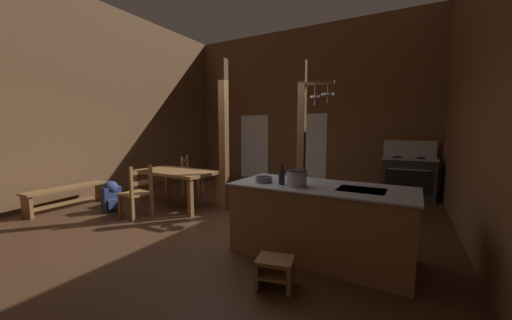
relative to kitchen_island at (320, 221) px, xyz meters
name	(u,v)px	position (x,y,z in m)	size (l,w,h in m)	color
ground_plane	(219,223)	(-1.92, 0.51, -0.50)	(7.95, 9.17, 0.10)	#422819
wall_back	(302,107)	(-1.92, 4.77, 1.82)	(7.95, 0.14, 4.54)	brown
wall_left	(88,99)	(-5.57, 0.51, 1.82)	(0.14, 9.17, 4.54)	brown
wall_right	(501,63)	(1.72, 0.51, 1.82)	(0.14, 9.17, 4.54)	brown
glazed_door_back_left	(254,147)	(-3.53, 4.70, 0.58)	(1.00, 0.01, 2.05)	white
glazed_panel_back_right	(312,149)	(-1.56, 4.70, 0.58)	(0.84, 0.01, 2.05)	white
kitchen_island	(320,221)	(0.00, 0.00, 0.00)	(2.18, 1.01, 0.90)	brown
stove_range	(408,177)	(0.96, 4.03, 0.03)	(1.15, 0.83, 1.32)	#2D2D2D
support_post_with_pot_rack	(303,132)	(-0.88, 1.88, 1.09)	(0.68, 0.24, 2.89)	brown
support_post_center	(224,137)	(-2.19, 1.07, 1.00)	(0.14, 0.14, 2.89)	brown
step_stool	(275,270)	(-0.19, -0.91, -0.27)	(0.41, 0.35, 0.30)	olive
dining_table	(177,175)	(-3.27, 0.90, 0.20)	(1.76, 1.02, 0.74)	brown
ladderback_chair_near_window	(191,176)	(-3.68, 1.77, 0.00)	(0.58, 0.58, 0.95)	olive
ladderback_chair_by_post	(137,193)	(-3.31, -0.06, 0.00)	(0.47, 0.47, 0.95)	olive
bench_along_left_wall	(68,193)	(-5.04, -0.34, -0.14)	(0.41, 1.52, 0.44)	brown
backpack	(111,195)	(-4.09, -0.04, -0.13)	(0.35, 0.36, 0.60)	navy
stockpot_on_counter	(297,178)	(-0.25, -0.17, 0.55)	(0.32, 0.25, 0.20)	#A8AAB2
mixing_bowl_on_counter	(264,179)	(-0.71, -0.15, 0.49)	(0.21, 0.21, 0.08)	slate
bottle_tall_on_counter	(282,176)	(-0.45, -0.17, 0.55)	(0.08, 0.08, 0.26)	#1E2328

